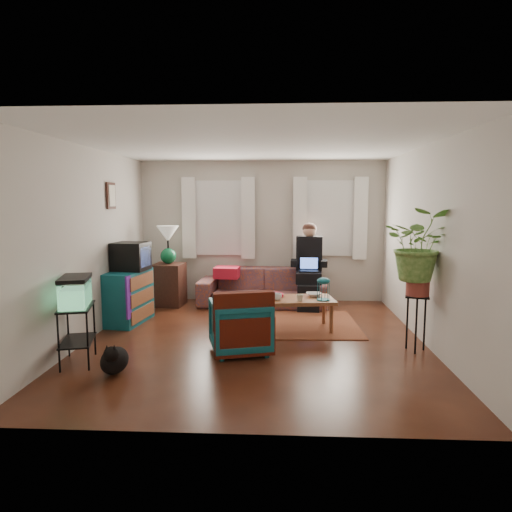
# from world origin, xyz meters

# --- Properties ---
(floor) EXTENTS (4.50, 5.00, 0.01)m
(floor) POSITION_xyz_m (0.00, 0.00, 0.00)
(floor) COLOR #4F2B14
(floor) RESTS_ON ground
(ceiling) EXTENTS (4.50, 5.00, 0.01)m
(ceiling) POSITION_xyz_m (0.00, 0.00, 2.60)
(ceiling) COLOR white
(ceiling) RESTS_ON wall_back
(wall_back) EXTENTS (4.50, 0.01, 2.60)m
(wall_back) POSITION_xyz_m (0.00, 2.50, 1.30)
(wall_back) COLOR silver
(wall_back) RESTS_ON floor
(wall_front) EXTENTS (4.50, 0.01, 2.60)m
(wall_front) POSITION_xyz_m (0.00, -2.50, 1.30)
(wall_front) COLOR silver
(wall_front) RESTS_ON floor
(wall_left) EXTENTS (0.01, 5.00, 2.60)m
(wall_left) POSITION_xyz_m (-2.25, 0.00, 1.30)
(wall_left) COLOR silver
(wall_left) RESTS_ON floor
(wall_right) EXTENTS (0.01, 5.00, 2.60)m
(wall_right) POSITION_xyz_m (2.25, 0.00, 1.30)
(wall_right) COLOR silver
(wall_right) RESTS_ON floor
(window_left) EXTENTS (1.08, 0.04, 1.38)m
(window_left) POSITION_xyz_m (-0.80, 2.48, 1.55)
(window_left) COLOR white
(window_left) RESTS_ON wall_back
(window_right) EXTENTS (1.08, 0.04, 1.38)m
(window_right) POSITION_xyz_m (1.25, 2.48, 1.55)
(window_right) COLOR white
(window_right) RESTS_ON wall_back
(curtains_left) EXTENTS (1.36, 0.06, 1.50)m
(curtains_left) POSITION_xyz_m (-0.80, 2.40, 1.55)
(curtains_left) COLOR white
(curtains_left) RESTS_ON wall_back
(curtains_right) EXTENTS (1.36, 0.06, 1.50)m
(curtains_right) POSITION_xyz_m (1.25, 2.40, 1.55)
(curtains_right) COLOR white
(curtains_right) RESTS_ON wall_back
(picture_frame) EXTENTS (0.04, 0.32, 0.40)m
(picture_frame) POSITION_xyz_m (-2.21, 0.85, 1.95)
(picture_frame) COLOR #3D2616
(picture_frame) RESTS_ON wall_left
(area_rug) EXTENTS (2.06, 1.68, 0.01)m
(area_rug) POSITION_xyz_m (0.51, 0.80, 0.01)
(area_rug) COLOR brown
(area_rug) RESTS_ON floor
(sofa) EXTENTS (2.32, 1.04, 0.89)m
(sofa) POSITION_xyz_m (0.04, 2.05, 0.44)
(sofa) COLOR brown
(sofa) RESTS_ON floor
(seated_person) EXTENTS (0.61, 0.73, 1.35)m
(seated_person) POSITION_xyz_m (0.85, 2.00, 0.67)
(seated_person) COLOR black
(seated_person) RESTS_ON sofa
(side_table) EXTENTS (0.56, 0.56, 0.75)m
(side_table) POSITION_xyz_m (-1.65, 1.99, 0.38)
(side_table) COLOR #392315
(side_table) RESTS_ON floor
(table_lamp) EXTENTS (0.42, 0.42, 0.69)m
(table_lamp) POSITION_xyz_m (-1.65, 1.99, 1.08)
(table_lamp) COLOR white
(table_lamp) RESTS_ON side_table
(dresser) EXTENTS (0.57, 0.95, 0.81)m
(dresser) POSITION_xyz_m (-1.99, 0.79, 0.40)
(dresser) COLOR #135674
(dresser) RESTS_ON floor
(crt_tv) EXTENTS (0.55, 0.51, 0.43)m
(crt_tv) POSITION_xyz_m (-1.96, 0.88, 1.02)
(crt_tv) COLOR black
(crt_tv) RESTS_ON dresser
(aquarium_stand) EXTENTS (0.48, 0.67, 0.68)m
(aquarium_stand) POSITION_xyz_m (-2.00, -0.98, 0.34)
(aquarium_stand) COLOR black
(aquarium_stand) RESTS_ON floor
(aquarium) EXTENTS (0.43, 0.61, 0.36)m
(aquarium) POSITION_xyz_m (-2.00, -0.98, 0.85)
(aquarium) COLOR #7FD899
(aquarium) RESTS_ON aquarium_stand
(black_cat) EXTENTS (0.36, 0.48, 0.37)m
(black_cat) POSITION_xyz_m (-1.46, -1.28, 0.18)
(black_cat) COLOR black
(black_cat) RESTS_ON floor
(armchair) EXTENTS (0.85, 0.82, 0.72)m
(armchair) POSITION_xyz_m (-0.16, -0.48, 0.36)
(armchair) COLOR #12526C
(armchair) RESTS_ON floor
(serape_throw) EXTENTS (0.75, 0.35, 0.60)m
(serape_throw) POSITION_xyz_m (-0.08, -0.75, 0.51)
(serape_throw) COLOR #9E0A0A
(serape_throw) RESTS_ON armchair
(coffee_table) EXTENTS (1.21, 0.76, 0.47)m
(coffee_table) POSITION_xyz_m (0.55, 0.51, 0.24)
(coffee_table) COLOR brown
(coffee_table) RESTS_ON floor
(cup_a) EXTENTS (0.14, 0.14, 0.10)m
(cup_a) POSITION_xyz_m (0.30, 0.38, 0.52)
(cup_a) COLOR white
(cup_a) RESTS_ON coffee_table
(cup_b) EXTENTS (0.12, 0.12, 0.10)m
(cup_b) POSITION_xyz_m (0.62, 0.34, 0.52)
(cup_b) COLOR beige
(cup_b) RESTS_ON coffee_table
(bowl) EXTENTS (0.25, 0.25, 0.06)m
(bowl) POSITION_xyz_m (0.84, 0.66, 0.50)
(bowl) COLOR white
(bowl) RESTS_ON coffee_table
(snack_tray) EXTENTS (0.39, 0.39, 0.04)m
(snack_tray) POSITION_xyz_m (0.22, 0.63, 0.49)
(snack_tray) COLOR #B21414
(snack_tray) RESTS_ON coffee_table
(birdcage) EXTENTS (0.21, 0.21, 0.33)m
(birdcage) POSITION_xyz_m (0.96, 0.41, 0.64)
(birdcage) COLOR #115B6B
(birdcage) RESTS_ON coffee_table
(plant_stand) EXTENTS (0.37, 0.37, 0.71)m
(plant_stand) POSITION_xyz_m (2.04, -0.34, 0.36)
(plant_stand) COLOR black
(plant_stand) RESTS_ON floor
(potted_plant) EXTENTS (0.97, 0.89, 0.90)m
(potted_plant) POSITION_xyz_m (2.04, -0.34, 1.21)
(potted_plant) COLOR #599947
(potted_plant) RESTS_ON plant_stand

